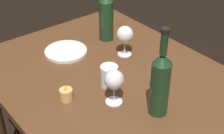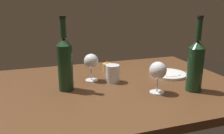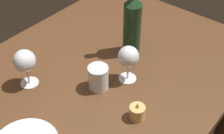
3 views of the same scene
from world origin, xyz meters
name	(u,v)px [view 2 (image 2 of 3)]	position (x,y,z in m)	size (l,w,h in m)	color
dining_table	(110,102)	(0.00, 0.00, 0.65)	(1.30, 0.90, 0.74)	#56351E
wine_glass_left	(91,62)	(-0.07, 0.10, 0.84)	(0.08, 0.08, 0.15)	white
wine_glass_right	(158,71)	(0.18, -0.16, 0.84)	(0.08, 0.08, 0.15)	white
wine_bottle	(65,63)	(-0.22, 0.01, 0.87)	(0.07, 0.07, 0.35)	#19381E
wine_bottle_second	(196,64)	(0.35, -0.19, 0.87)	(0.07, 0.07, 0.35)	#19381E
water_tumbler	(113,74)	(0.03, 0.05, 0.78)	(0.07, 0.07, 0.09)	white
votive_candle	(107,68)	(0.06, 0.24, 0.76)	(0.05, 0.05, 0.07)	#DBB266
dinner_plate	(168,74)	(0.36, 0.05, 0.75)	(0.20, 0.20, 0.02)	white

